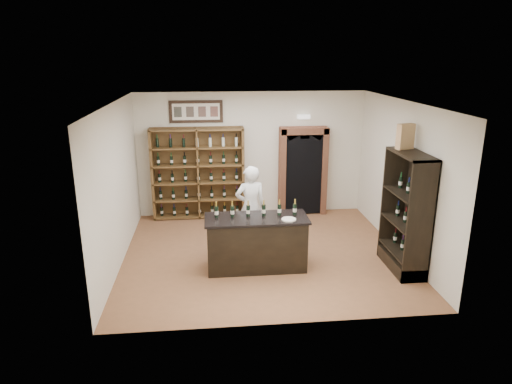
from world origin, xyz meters
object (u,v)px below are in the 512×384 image
Objects in this scene: side_cabinet at (406,230)px; shopkeeper at (251,207)px; wine_shelf at (198,173)px; wine_crate at (405,136)px; counter_bottle_0 at (216,212)px; tasting_counter at (256,243)px.

shopkeeper is (-2.74, 1.30, 0.11)m from side_cabinet.
wine_shelf is at bearing 139.79° from side_cabinet.
wine_shelf is 1.28× the size of shopkeeper.
wine_shelf is 4.95m from wine_crate.
counter_bottle_0 is at bearing 173.77° from side_cabinet.
shopkeeper is at bearing -60.79° from wine_shelf.
wine_shelf is 1.17× the size of tasting_counter.
shopkeeper is at bearing 90.95° from tasting_counter.
shopkeeper is (1.08, -1.94, -0.24)m from wine_shelf.
side_cabinet is 3.03m from shopkeeper.
wine_crate reaches higher than wine_shelf.
wine_crate is at bearing 95.43° from side_cabinet.
wine_crate is at bearing -0.60° from counter_bottle_0.
wine_shelf and side_cabinet have the same top height.
wine_crate is (2.69, 0.04, 1.93)m from tasting_counter.
counter_bottle_0 is (-0.72, 0.08, 0.61)m from tasting_counter.
counter_bottle_0 is 3.48m from side_cabinet.
side_cabinet is at bearing -103.19° from wine_crate.
wine_crate is (3.79, -2.89, 1.33)m from wine_shelf.
tasting_counter is 4.11× the size of wine_crate.
counter_bottle_0 reaches higher than tasting_counter.
wine_crate reaches higher than tasting_counter.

